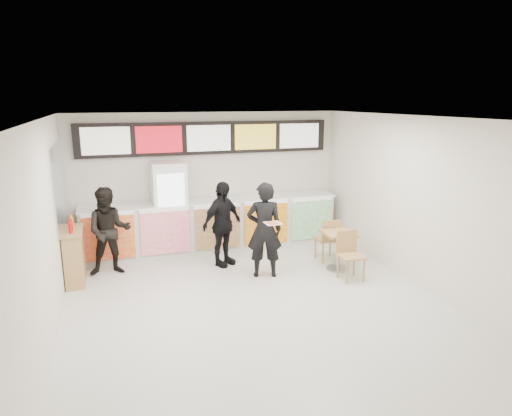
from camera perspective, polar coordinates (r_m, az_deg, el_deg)
name	(u,v)px	position (r m, az deg, el deg)	size (l,w,h in m)	color
floor	(259,309)	(7.48, 0.37, -12.49)	(7.00, 7.00, 0.00)	beige
ceiling	(259,118)	(6.73, 0.41, 11.15)	(7.00, 7.00, 0.00)	white
wall_back	(209,180)	(10.25, -5.95, 3.45)	(6.00, 6.00, 0.00)	silver
wall_left	(45,237)	(6.65, -24.92, -3.27)	(7.00, 7.00, 0.00)	silver
wall_right	(423,204)	(8.39, 20.17, 0.44)	(7.00, 7.00, 0.00)	silver
service_counter	(214,225)	(10.07, -5.32, -2.14)	(5.56, 0.77, 1.14)	silver
menu_board	(208,138)	(10.04, -5.98, 8.71)	(5.50, 0.14, 0.70)	black
drinks_fridge	(170,209)	(9.82, -10.71, -0.14)	(0.70, 0.67, 2.00)	white
mirror_panel	(59,186)	(8.98, -23.41, 2.60)	(0.01, 2.00, 1.50)	#B2B7BF
customer_main	(264,230)	(8.47, 1.05, -2.75)	(0.66, 0.43, 1.81)	black
customer_left	(109,231)	(9.03, -17.88, -2.79)	(0.82, 0.64, 1.69)	black
customer_mid	(222,224)	(9.07, -4.24, -2.02)	(1.00, 0.42, 1.71)	black
pizza_slice	(273,223)	(8.00, 2.13, -1.87)	(0.36, 0.36, 0.02)	beige
cafe_table	(339,244)	(9.05, 10.28, -4.41)	(0.65, 1.57, 0.90)	tan
condiment_ledge	(74,256)	(8.93, -21.76, -5.55)	(0.36, 0.89, 1.19)	tan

